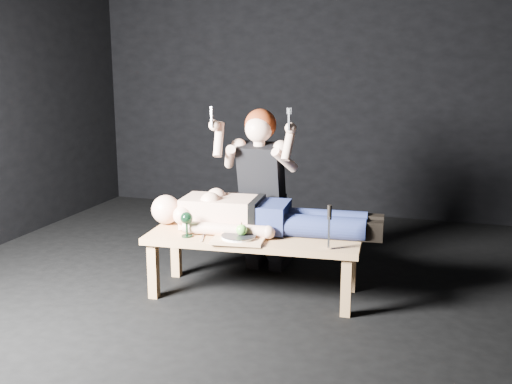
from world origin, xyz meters
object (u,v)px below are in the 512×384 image
kneeling_woman (264,189)px  carving_knife (329,227)px  lying_man (264,212)px  goblet (187,224)px  table (254,265)px  serving_tray (239,239)px

kneeling_woman → carving_knife: bearing=-45.4°
lying_man → goblet: (-0.47, -0.31, -0.05)m
table → serving_tray: (-0.05, -0.18, 0.24)m
table → lying_man: 0.39m
lying_man → kneeling_woman: bearing=102.4°
serving_tray → kneeling_woman: bearing=92.1°
serving_tray → table: bearing=73.4°
carving_knife → kneeling_woman: bearing=129.1°
table → lying_man: size_ratio=0.93×
lying_man → serving_tray: 0.34m
carving_knife → table: bearing=159.1°
carving_knife → goblet: bearing=177.0°
kneeling_woman → table: bearing=-80.1°
table → kneeling_woman: size_ratio=1.12×
goblet → serving_tray: bearing=2.3°
kneeling_woman → carving_knife: (0.65, -0.69, -0.07)m
goblet → carving_knife: (1.00, 0.02, 0.06)m
table → lying_man: bearing=67.4°
kneeling_woman → goblet: size_ratio=7.51×
serving_tray → goblet: (-0.38, -0.02, 0.08)m
kneeling_woman → goblet: kneeling_woman is taller
serving_tray → goblet: bearing=-177.7°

